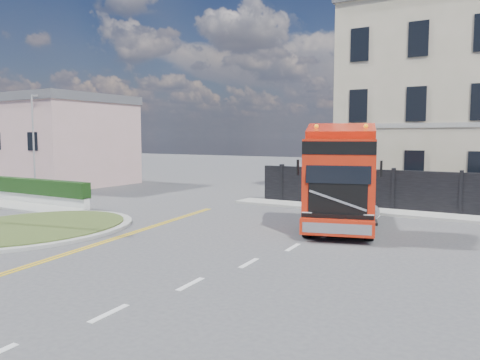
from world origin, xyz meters
The scene contains 11 objects.
ground centered at (0.00, 0.00, 0.00)m, with size 120.00×120.00×0.00m, color #424244.
traffic_island centered at (-7.00, -3.00, 0.08)m, with size 6.80×6.80×0.17m.
hedge_wall centered at (-13.00, 1.50, 0.74)m, with size 8.00×0.55×1.35m.
pavement_side centered at (-13.00, 0.40, 0.05)m, with size 8.50×1.80×0.10m, color #999993.
seaside_bldg_pink centered at (-20.00, 9.00, 3.00)m, with size 8.00×8.00×6.00m, color #CFA1A3.
seaside_bldg_cream centered at (-28.00, 11.00, 2.50)m, with size 9.00×8.00×5.00m, color white.
hoarding_fence centered at (6.55, 9.00, 1.00)m, with size 18.80×0.25×2.00m.
georgian_building centered at (6.00, 16.50, 5.77)m, with size 12.30×10.30×12.80m.
pavement_far centered at (6.00, 8.10, 0.06)m, with size 20.00×1.60×0.12m, color #999993.
truck centered at (3.36, 3.00, 1.79)m, with size 4.27×7.08×3.99m.
lamppost_slim centered at (-17.21, 4.50, 3.73)m, with size 0.26×0.52×6.31m.
Camera 1 is at (9.19, -14.22, 3.64)m, focal length 35.00 mm.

